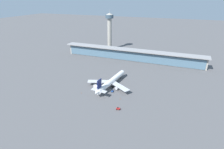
# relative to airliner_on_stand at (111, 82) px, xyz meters

# --- Properties ---
(ground_plane) EXTENTS (1200.00, 1200.00, 0.00)m
(ground_plane) POSITION_rel_airliner_on_stand_xyz_m (-3.30, 0.81, -4.73)
(ground_plane) COLOR #515154
(airliner_on_stand) EXTENTS (43.09, 56.38, 15.01)m
(airliner_on_stand) POSITION_rel_airliner_on_stand_xyz_m (0.00, 0.00, 0.00)
(airliner_on_stand) COLOR white
(airliner_on_stand) RESTS_ON ground
(service_truck_near_nose_blue) EXTENTS (1.86, 2.95, 2.05)m
(service_truck_near_nose_blue) POSITION_rel_airliner_on_stand_xyz_m (5.41, -9.84, -3.85)
(service_truck_near_nose_blue) COLOR #234C9E
(service_truck_near_nose_blue) RESTS_ON ground
(service_truck_under_wing_grey) EXTENTS (7.62, 4.95, 3.10)m
(service_truck_under_wing_grey) POSITION_rel_airliner_on_stand_xyz_m (-10.21, -9.45, -3.04)
(service_truck_under_wing_grey) COLOR gray
(service_truck_under_wing_grey) RESTS_ON ground
(service_truck_mid_apron_red) EXTENTS (3.14, 2.23, 2.05)m
(service_truck_mid_apron_red) POSITION_rel_airliner_on_stand_xyz_m (19.15, -33.49, -3.85)
(service_truck_mid_apron_red) COLOR #B21E1E
(service_truck_mid_apron_red) RESTS_ON ground
(terminal_building) EXTENTS (183.60, 12.80, 15.20)m
(terminal_building) POSITION_rel_airliner_on_stand_xyz_m (-3.30, 78.73, 3.14)
(terminal_building) COLOR #9E998E
(terminal_building) RESTS_ON ground
(control_tower) EXTENTS (12.00, 12.00, 59.84)m
(control_tower) POSITION_rel_airliner_on_stand_xyz_m (-49.40, 118.19, 28.04)
(control_tower) COLOR #9E998E
(control_tower) RESTS_ON ground
(safety_cone_alpha) EXTENTS (0.62, 0.62, 0.70)m
(safety_cone_alpha) POSITION_rel_airliner_on_stand_xyz_m (15.80, -18.78, -4.41)
(safety_cone_alpha) COLOR orange
(safety_cone_alpha) RESTS_ON ground
(safety_cone_bravo) EXTENTS (0.62, 0.62, 0.70)m
(safety_cone_bravo) POSITION_rel_airliner_on_stand_xyz_m (-19.01, -21.84, -4.41)
(safety_cone_bravo) COLOR orange
(safety_cone_bravo) RESTS_ON ground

